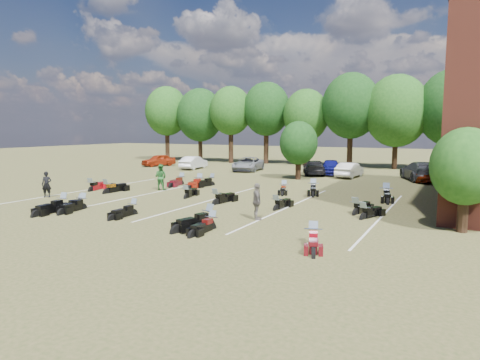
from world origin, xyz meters
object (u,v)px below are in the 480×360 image
Objects in this scene: car_0 at (158,160)px; motorcycle_3 at (133,215)px; person_green at (161,177)px; motorcycle_7 at (91,191)px; motorcycle_0 at (63,211)px; car_4 at (331,167)px; person_grey at (257,202)px; person_black at (47,184)px; motorcycle_14 at (181,185)px.

car_0 is 28.46m from motorcycle_3.
motorcycle_3 is (4.21, -7.61, -0.92)m from person_green.
motorcycle_7 is at bearing 148.76° from motorcycle_3.
car_0 is 19.85m from person_green.
car_4 is at bearing 66.67° from motorcycle_0.
car_0 reaches higher than motorcycle_7.
person_grey is (22.69, -21.25, 0.20)m from car_0.
motorcycle_0 is (12.63, -23.95, -0.68)m from car_0.
person_black is at bearing 168.51° from motorcycle_3.
person_grey is 0.76× the size of motorcycle_7.
person_black is at bearing 54.63° from person_grey.
motorcycle_3 is at bearing -114.40° from car_4.
person_grey reaches higher than motorcycle_14.
motorcycle_7 reaches higher than motorcycle_14.
person_grey is at bearing 152.84° from motorcycle_7.
car_0 reaches higher than motorcycle_0.
person_green reaches higher than motorcycle_3.
motorcycle_0 is at bearing -123.22° from car_4.
person_grey is (2.44, -21.26, 0.15)m from car_4.
person_grey is 14.49m from motorcycle_7.
person_black is 0.81× the size of motorcycle_3.
motorcycle_14 is (-8.22, -12.41, -0.73)m from car_4.
car_4 is at bearing 28.13° from person_black.
car_0 is 2.26× the size of person_grey.
person_green is 0.77× the size of motorcycle_0.
motorcycle_14 is (12.03, -12.40, -0.68)m from car_0.
person_green is (12.45, -15.45, 0.24)m from car_0.
motorcycle_14 is (-0.60, 11.55, 0.00)m from motorcycle_0.
car_0 is 1.72× the size of motorcycle_7.
car_4 reaches higher than motorcycle_7.
car_4 is (20.25, 0.01, 0.05)m from car_0.
car_0 is 2.43× the size of person_black.
person_black is at bearing -46.88° from car_0.
car_4 is 17.32m from person_green.
motorcycle_0 is 1.03× the size of motorcycle_7.
car_4 is 2.12× the size of motorcycle_3.
car_0 is 20.10m from motorcycle_7.
person_black reaches higher than car_0.
person_green reaches higher than motorcycle_7.
person_green is 4.83m from motorcycle_7.
motorcycle_0 reaches higher than motorcycle_7.
person_black reaches higher than motorcycle_7.
car_0 is 22.83m from person_black.
motorcycle_0 is at bearing 81.40° from person_green.
motorcycle_7 is at bearing 25.15° from person_green.
car_0 is 0.93× the size of car_4.
person_black is at bearing -121.98° from motorcycle_14.
motorcycle_7 is (-4.06, 5.78, 0.00)m from motorcycle_0.
car_4 is at bearing -29.16° from person_grey.
motorcycle_0 is (-7.62, -23.96, -0.73)m from car_4.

